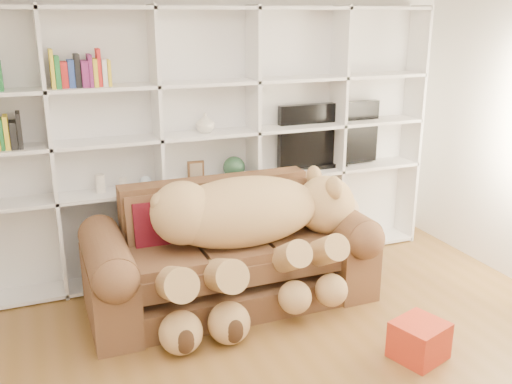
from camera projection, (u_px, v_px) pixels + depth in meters
name	position (u px, v px, depth m)	size (l,w,h in m)	color
wall_back	(200.00, 125.00, 5.23)	(5.00, 0.02, 2.70)	white
bookshelf	(179.00, 134.00, 5.03)	(4.43, 0.35, 2.40)	white
sofa	(229.00, 259.00, 4.76)	(2.32, 1.00, 0.98)	brown
teddy_bear	(249.00, 228.00, 4.52)	(1.91, 1.00, 1.11)	tan
throw_pillow	(158.00, 225.00, 4.61)	(0.39, 0.13, 0.39)	maroon
gift_box	(419.00, 340.00, 4.00)	(0.34, 0.32, 0.27)	red
tv	(329.00, 136.00, 5.60)	(1.07, 0.18, 0.63)	black
picture_frame	(196.00, 171.00, 5.13)	(0.15, 0.03, 0.19)	#53341C
green_vase	(234.00, 167.00, 5.26)	(0.20, 0.20, 0.20)	#295135
figurine_tall	(100.00, 184.00, 4.84)	(0.08, 0.08, 0.16)	silver
figurine_short	(123.00, 184.00, 4.91)	(0.07, 0.07, 0.11)	silver
snow_globe	(146.00, 181.00, 4.98)	(0.10, 0.10, 0.10)	silver
shelf_vase	(205.00, 123.00, 5.03)	(0.17, 0.17, 0.18)	silver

